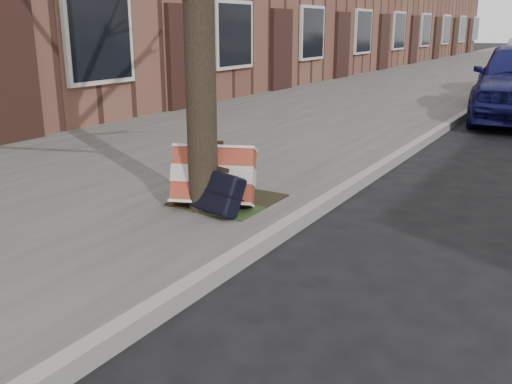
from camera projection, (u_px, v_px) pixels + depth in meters
The scene contains 5 objects.
ground at pixel (398, 320), 3.42m from camera, with size 120.00×120.00×0.00m, color black.
near_sidewalk at pixel (427, 81), 17.61m from camera, with size 5.00×70.00×0.12m, color #67645E.
dirt_patch at pixel (228, 200), 5.35m from camera, with size 0.85×0.85×0.01m, color black.
suitcase_red at pixel (214, 176), 5.11m from camera, with size 0.73×0.20×0.53m, color maroon.
suitcase_navy at pixel (217, 192), 4.93m from camera, with size 0.51×0.16×0.36m, color black.
Camera 1 is at (0.82, -3.07, 1.70)m, focal length 40.00 mm.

